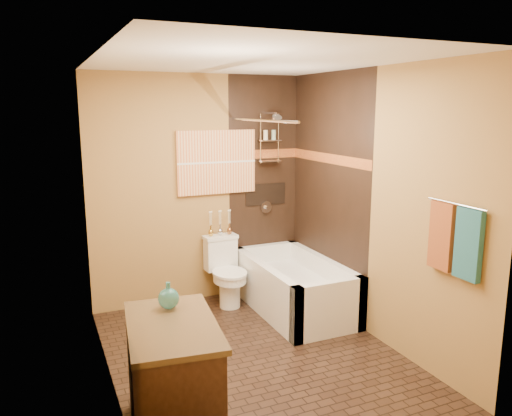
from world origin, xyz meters
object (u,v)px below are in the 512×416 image
bathtub (294,290)px  vanity (173,381)px  sunset_painting (217,162)px  toilet (226,271)px

bathtub → vanity: vanity is taller
bathtub → vanity: size_ratio=1.55×
sunset_painting → bathtub: 1.63m
sunset_painting → toilet: (0.00, -0.25, -1.18)m
sunset_painting → vanity: bearing=-116.3°
bathtub → toilet: size_ratio=2.03×
bathtub → vanity: bearing=-138.0°
toilet → vanity: vanity is taller
vanity → sunset_painting: bearing=70.7°
bathtub → toilet: toilet is taller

